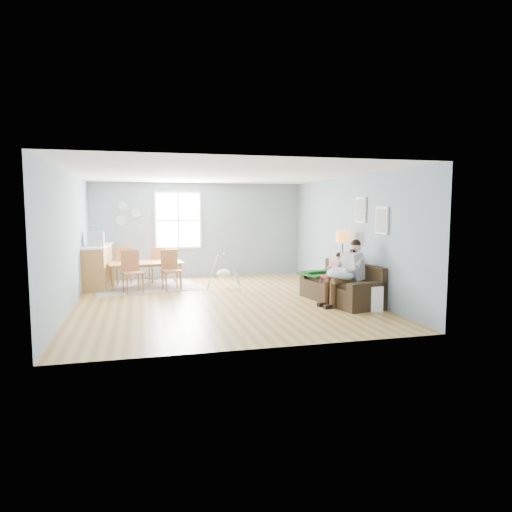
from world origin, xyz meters
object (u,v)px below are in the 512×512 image
object	(u,v)px
father	(347,271)
chair_sw	(132,269)
chair_ne	(158,262)
baby_swing	(224,273)
monitor	(96,239)
storage_cube	(370,298)
floor_lamp	(343,242)
dining_table	(146,275)
counter	(98,266)
sofa	(343,288)
toddler	(336,268)
chair_se	(171,267)
chair_nw	(123,263)

from	to	relation	value
father	chair_sw	bearing A→B (deg)	149.42
chair_ne	baby_swing	distance (m)	2.07
father	monitor	xyz separation A→B (m)	(-5.13, 3.24, 0.52)
monitor	storage_cube	bearing A→B (deg)	-34.94
floor_lamp	storage_cube	distance (m)	1.71
dining_table	counter	bearing A→B (deg)	157.20
sofa	toddler	xyz separation A→B (m)	(-0.11, 0.18, 0.41)
sofa	dining_table	world-z (taller)	sofa
sofa	floor_lamp	bearing A→B (deg)	68.20
chair_sw	monitor	bearing A→B (deg)	140.00
floor_lamp	monitor	distance (m)	5.93
baby_swing	monitor	bearing A→B (deg)	168.71
storage_cube	chair_ne	world-z (taller)	chair_ne
floor_lamp	chair_ne	distance (m)	5.07
father	counter	size ratio (longest dim) A/B	0.70
storage_cube	chair_se	xyz separation A→B (m)	(-3.64, 3.26, 0.32)
chair_sw	chair_se	distance (m)	0.94
father	counter	bearing A→B (deg)	144.90
chair_sw	baby_swing	distance (m)	2.23
chair_sw	counter	xyz separation A→B (m)	(-0.83, 1.06, -0.03)
floor_lamp	chair_sw	distance (m)	4.94
floor_lamp	baby_swing	bearing A→B (deg)	143.45
chair_nw	counter	size ratio (longest dim) A/B	0.51
sofa	floor_lamp	size ratio (longest dim) A/B	1.45
dining_table	chair_sw	xyz separation A→B (m)	(-0.33, -0.72, 0.26)
floor_lamp	chair_nw	size ratio (longest dim) A/B	1.51
floor_lamp	chair_ne	world-z (taller)	floor_lamp
floor_lamp	chair_se	xyz separation A→B (m)	(-3.68, 1.86, -0.67)
chair_sw	chair_se	xyz separation A→B (m)	(0.92, 0.19, -0.01)
father	chair_se	distance (m)	4.35
counter	sofa	bearing A→B (deg)	-32.32
chair_se	chair_nw	bearing A→B (deg)	137.74
storage_cube	floor_lamp	bearing A→B (deg)	88.36
counter	chair_se	bearing A→B (deg)	-26.54
father	chair_ne	bearing A→B (deg)	132.47
sofa	dining_table	size ratio (longest dim) A/B	1.20
floor_lamp	chair_ne	xyz separation A→B (m)	(-3.94, 3.11, -0.69)
chair_sw	chair_nw	size ratio (longest dim) A/B	1.02
dining_table	chair_nw	world-z (taller)	chair_nw
chair_ne	storage_cube	bearing A→B (deg)	-49.10
monitor	baby_swing	world-z (taller)	monitor
chair_nw	monitor	size ratio (longest dim) A/B	2.64
chair_se	chair_ne	size ratio (longest dim) A/B	1.02
chair_ne	counter	size ratio (longest dim) A/B	0.49
toddler	chair_ne	bearing A→B (deg)	136.02
counter	dining_table	bearing A→B (deg)	-16.63
chair_ne	baby_swing	xyz separation A→B (m)	(1.56, -1.35, -0.16)
father	chair_nw	xyz separation A→B (m)	(-4.54, 3.79, -0.16)
floor_lamp	father	bearing A→B (deg)	-109.19
dining_table	chair_ne	xyz separation A→B (m)	(0.33, 0.72, 0.23)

